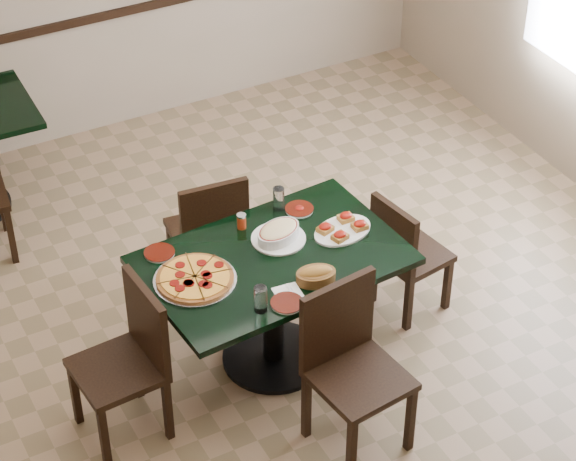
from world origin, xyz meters
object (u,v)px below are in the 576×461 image
lasagna_casserole (278,233)px  bread_basket (316,275)px  chair_far (210,230)px  chair_right (404,251)px  main_table (273,283)px  bruschetta_platter (342,228)px  pepperoni_pizza (195,278)px  chair_near (350,358)px  chair_left (131,354)px

lasagna_casserole → bread_basket: (0.01, -0.41, -0.01)m
chair_far → chair_right: (0.94, -0.66, -0.05)m
main_table → chair_far: 0.69m
bruschetta_platter → chair_right: bearing=-9.5°
chair_far → chair_right: 1.15m
pepperoni_pizza → lasagna_casserole: lasagna_casserole is taller
chair_right → lasagna_casserole: size_ratio=2.55×
pepperoni_pizza → lasagna_casserole: (0.55, 0.11, 0.03)m
main_table → pepperoni_pizza: size_ratio=3.29×
main_table → chair_far: size_ratio=1.64×
chair_near → main_table: bearing=90.2°
bread_basket → bruschetta_platter: size_ratio=0.61×
main_table → chair_far: chair_far is taller
main_table → chair_right: chair_right is taller
chair_far → pepperoni_pizza: size_ratio=2.01×
chair_right → pepperoni_pizza: (-1.33, -0.01, 0.32)m
main_table → pepperoni_pizza: bearing=173.9°
chair_far → main_table: bearing=101.0°
main_table → chair_left: (-0.88, -0.10, -0.06)m
lasagna_casserole → bruschetta_platter: lasagna_casserole is taller
lasagna_casserole → main_table: bearing=-147.8°
pepperoni_pizza → bread_basket: bearing=-28.0°
main_table → chair_near: 0.68m
chair_right → bread_basket: (-0.77, -0.31, 0.35)m
chair_right → pepperoni_pizza: chair_right is taller
chair_near → pepperoni_pizza: 0.91m
chair_near → lasagna_casserole: bearing=82.0°
chair_near → bread_basket: chair_near is taller
chair_far → chair_right: bearing=150.7°
main_table → chair_right: 0.89m
main_table → chair_left: chair_left is taller
lasagna_casserole → bruschetta_platter: (0.35, -0.10, -0.02)m
main_table → lasagna_casserole: bearing=47.1°
pepperoni_pizza → lasagna_casserole: size_ratio=1.40×
chair_near → pepperoni_pizza: bearing=120.7°
main_table → pepperoni_pizza: 0.49m
chair_right → lasagna_casserole: 0.86m
pepperoni_pizza → main_table: bearing=-1.9°
chair_far → bread_basket: chair_far is taller
chair_far → pepperoni_pizza: (-0.39, -0.67, 0.27)m
main_table → chair_near: chair_near is taller
pepperoni_pizza → lasagna_casserole: 0.56m
pepperoni_pizza → chair_left: bearing=-165.6°
chair_far → chair_near: (0.15, -1.36, 0.04)m
chair_right → pepperoni_pizza: size_ratio=1.83×
chair_far → chair_left: chair_left is taller
bread_basket → pepperoni_pizza: bearing=165.0°
chair_near → lasagna_casserole: 0.84m
bread_basket → bruschetta_platter: (0.34, 0.30, -0.02)m
main_table → chair_right: size_ratio=1.80×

